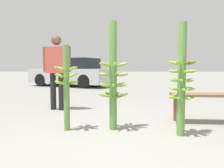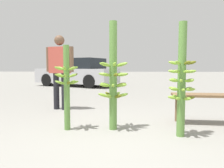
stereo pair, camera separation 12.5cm
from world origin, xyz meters
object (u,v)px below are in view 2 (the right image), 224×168
at_px(banana_stalk_right, 182,80).
at_px(parked_car, 78,73).
at_px(banana_stalk_left, 67,85).
at_px(market_bench, 206,100).
at_px(banana_stalk_center, 113,77).
at_px(vendor_person, 60,66).

distance_m(banana_stalk_right, parked_car, 8.47).
relative_size(banana_stalk_left, banana_stalk_right, 0.82).
height_order(banana_stalk_left, market_bench, banana_stalk_left).
bearing_deg(banana_stalk_left, banana_stalk_right, -7.17).
distance_m(banana_stalk_center, vendor_person, 2.00).
xyz_separation_m(banana_stalk_left, banana_stalk_center, (0.71, 0.07, 0.11)).
bearing_deg(banana_stalk_center, market_bench, 15.12).
bearing_deg(parked_car, banana_stalk_right, -134.75).
bearing_deg(banana_stalk_left, vendor_person, 110.45).
relative_size(banana_stalk_right, vendor_person, 0.94).
height_order(banana_stalk_left, parked_car, parked_car).
relative_size(banana_stalk_left, vendor_person, 0.78).
bearing_deg(vendor_person, parked_car, 113.04).
distance_m(banana_stalk_right, market_bench, 0.99).
height_order(banana_stalk_center, market_bench, banana_stalk_center).
xyz_separation_m(banana_stalk_left, banana_stalk_right, (1.67, -0.21, 0.09)).
distance_m(banana_stalk_center, parked_car, 7.89).
xyz_separation_m(banana_stalk_center, banana_stalk_right, (0.96, -0.28, -0.02)).
bearing_deg(banana_stalk_right, parked_car, 112.35).
height_order(vendor_person, market_bench, vendor_person).
bearing_deg(vendor_person, banana_stalk_center, -35.51).
relative_size(banana_stalk_left, market_bench, 1.13).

